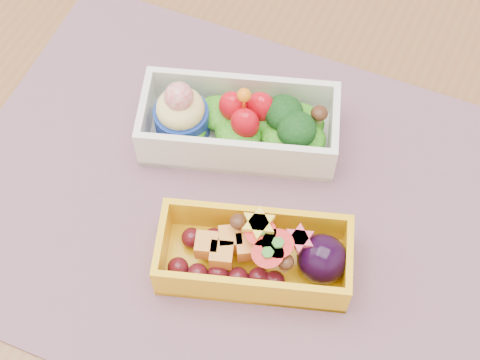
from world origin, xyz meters
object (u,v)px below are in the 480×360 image
at_px(placemat, 231,202).
at_px(table, 195,251).
at_px(bento_yellow, 258,255).
at_px(bento_white, 238,123).

bearing_deg(placemat, table, -145.68).
height_order(placemat, bento_yellow, bento_yellow).
distance_m(table, bento_yellow, 0.15).
bearing_deg(placemat, bento_white, 109.54).
distance_m(table, placemat, 0.11).
bearing_deg(placemat, bento_yellow, -44.25).
height_order(bento_white, bento_yellow, bento_white).
distance_m(placemat, bento_yellow, 0.08).
height_order(table, bento_yellow, bento_yellow).
distance_m(placemat, bento_white, 0.08).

